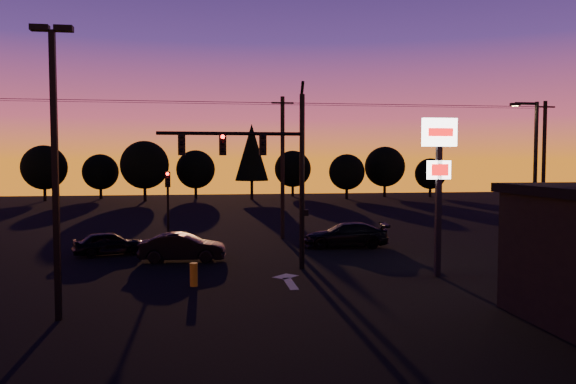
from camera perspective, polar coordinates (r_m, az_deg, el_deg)
The scene contains 23 objects.
ground at distance 22.04m, azimuth -0.65°, elevation -9.90°, with size 120.00×120.00×0.00m, color black.
lane_arrow at distance 23.72m, azimuth -0.00°, elevation -8.94°, with size 1.20×3.10×0.01m.
traffic_signal_mast at distance 25.40m, azimuth -2.12°, elevation 3.08°, with size 6.79×0.52×8.58m.
secondary_signal at distance 32.88m, azimuth -12.11°, elevation -0.55°, with size 0.30×0.31×4.35m.
parking_lot_light at distance 18.82m, azimuth -22.61°, elevation 3.75°, with size 1.25×0.30×9.14m.
pylon_sign at distance 24.83m, azimuth 15.09°, elevation 2.91°, with size 1.50×0.28×6.80m.
streetlight at distance 31.62m, azimuth 23.68°, elevation 1.92°, with size 1.55×0.35×8.00m.
utility_pole_1 at distance 35.60m, azimuth -0.56°, elevation 2.61°, with size 1.40×0.26×9.00m.
utility_pole_2 at distance 42.06m, azimuth 24.54°, elevation 2.42°, with size 1.40×0.26×9.00m.
power_wires at distance 35.77m, azimuth -0.56°, elevation 8.99°, with size 36.00×1.22×0.07m.
bollard at distance 22.84m, azimuth -9.55°, elevation -8.28°, with size 0.31×0.31×0.93m, color #BB8B0F.
tree_0 at distance 73.77m, azimuth -23.52°, elevation 2.30°, with size 5.36×5.36×6.74m.
tree_1 at distance 75.41m, azimuth -18.51°, elevation 1.94°, with size 4.54×4.54×5.71m.
tree_2 at distance 69.62m, azimuth -14.37°, elevation 2.68°, with size 5.77×5.78×7.26m.
tree_3 at distance 73.27m, azimuth -9.37°, elevation 2.28°, with size 4.95×4.95×6.22m.
tree_4 at distance 70.51m, azimuth -3.71°, elevation 4.05°, with size 4.18×4.18×9.50m.
tree_5 at distance 76.21m, azimuth 0.49°, elevation 2.36°, with size 4.95×4.95×6.22m.
tree_6 at distance 71.56m, azimuth 5.99°, elevation 2.03°, with size 4.54×4.54×5.71m.
tree_7 at distance 76.12m, azimuth 9.81°, elevation 2.55°, with size 5.36×5.36×6.74m.
tree_8 at distance 77.31m, azimuth 14.26°, elevation 1.81°, with size 4.12×4.12×5.19m.
car_left at distance 31.14m, azimuth -17.69°, elevation -4.98°, with size 1.48×3.68×1.25m, color black.
car_mid at distance 28.40m, azimuth -10.67°, elevation -5.54°, with size 1.46×4.20×1.38m, color black.
car_right at distance 32.49m, azimuth 5.87°, elevation -4.36°, with size 1.97×4.86×1.41m, color black.
Camera 1 is at (-2.94, -21.25, 5.05)m, focal length 35.00 mm.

